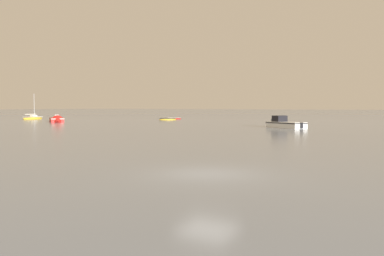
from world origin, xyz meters
TOP-DOWN VIEW (x-y plane):
  - ground_plane at (0.00, 0.00)m, footprint 800.00×800.00m
  - rowboat_moored_0 at (-44.16, 62.29)m, footprint 3.24×2.17m
  - motorboat_moored_0 at (-10.53, 39.03)m, footprint 6.82×5.01m
  - rowboat_moored_2 at (-41.98, 56.49)m, footprint 3.54×3.54m
  - motorboat_moored_2 at (-52.48, 35.77)m, footprint 6.49×5.49m
  - sailboat_moored_3 at (-71.06, 44.45)m, footprint 2.36×5.61m

SIDE VIEW (x-z plane):
  - ground_plane at x=0.00m, z-range 0.00..0.00m
  - rowboat_moored_0 at x=-44.16m, z-range -0.11..0.37m
  - rowboat_moored_2 at x=-41.98m, z-range -0.13..0.45m
  - sailboat_moored_3 at x=-71.06m, z-range -2.79..3.31m
  - motorboat_moored_2 at x=-52.48m, z-range -0.79..1.40m
  - motorboat_moored_0 at x=-10.53m, z-range -0.86..1.61m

